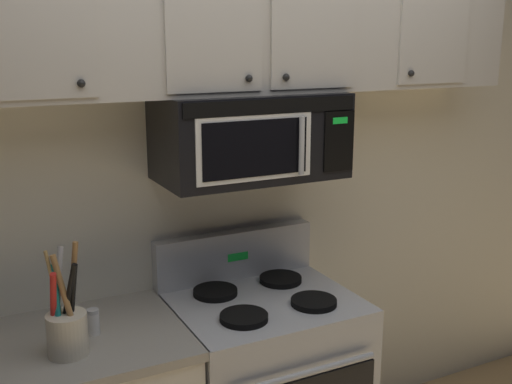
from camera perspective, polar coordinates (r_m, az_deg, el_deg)
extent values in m
cube|color=silver|center=(2.81, -2.78, 1.30)|extent=(5.20, 0.10, 2.70)
cylinder|color=#B7BABF|center=(2.43, 4.74, -16.29)|extent=(0.61, 0.03, 0.03)
cube|color=#B7BABF|center=(2.83, -1.99, -5.76)|extent=(0.76, 0.07, 0.22)
cube|color=#19D83F|center=(2.80, -1.67, -5.98)|extent=(0.10, 0.00, 0.04)
cylinder|color=black|center=(2.45, -1.12, -11.47)|extent=(0.19, 0.19, 0.02)
cylinder|color=black|center=(2.59, 5.34, -10.05)|extent=(0.19, 0.19, 0.02)
cylinder|color=black|center=(2.68, -3.77, -9.17)|extent=(0.19, 0.19, 0.02)
cylinder|color=black|center=(2.82, 2.28, -8.03)|extent=(0.19, 0.19, 0.02)
cube|color=black|center=(2.55, -0.56, 5.17)|extent=(0.76, 0.39, 0.35)
cube|color=black|center=(2.36, 1.60, 7.88)|extent=(0.73, 0.01, 0.06)
cube|color=white|center=(2.35, -0.04, 4.04)|extent=(0.49, 0.01, 0.25)
cube|color=black|center=(2.35, -0.02, 4.03)|extent=(0.44, 0.01, 0.22)
cube|color=black|center=(2.54, 7.65, 4.66)|extent=(0.14, 0.01, 0.25)
cube|color=#19D83F|center=(2.52, 7.78, 6.55)|extent=(0.07, 0.00, 0.03)
cylinder|color=#B7BABF|center=(2.42, 4.23, 4.28)|extent=(0.02, 0.02, 0.23)
cube|color=#BCB7AD|center=(2.55, -0.90, 15.30)|extent=(2.50, 0.33, 0.55)
cube|color=#BCB7AD|center=(2.14, -19.77, 14.80)|extent=(0.38, 0.01, 0.51)
sphere|color=black|center=(2.15, -15.81, 9.61)|extent=(0.03, 0.03, 0.03)
cube|color=#BCB7AD|center=(2.31, -3.81, 15.43)|extent=(0.38, 0.01, 0.51)
sphere|color=black|center=(2.36, -0.64, 10.43)|extent=(0.03, 0.03, 0.03)
cube|color=#BCB7AD|center=(2.51, 5.37, 15.27)|extent=(0.38, 0.01, 0.51)
sphere|color=black|center=(2.43, 2.80, 10.52)|extent=(0.03, 0.03, 0.03)
cube|color=#BCB7AD|center=(2.88, 16.19, 14.60)|extent=(0.38, 0.01, 0.51)
sphere|color=black|center=(2.79, 14.12, 10.55)|extent=(0.03, 0.03, 0.03)
cube|color=#9E998E|center=(2.42, -17.85, -13.34)|extent=(0.93, 0.65, 0.03)
cylinder|color=beige|center=(2.28, -16.98, -12.42)|extent=(0.14, 0.14, 0.15)
cylinder|color=black|center=(2.24, -16.54, -9.27)|extent=(0.04, 0.04, 0.25)
cylinder|color=#A87A47|center=(2.22, -17.25, -9.04)|extent=(0.07, 0.08, 0.28)
cylinder|color=olive|center=(2.23, -16.54, -8.31)|extent=(0.06, 0.04, 0.32)
cylinder|color=tan|center=(2.24, -18.02, -8.76)|extent=(0.05, 0.05, 0.29)
cylinder|color=black|center=(2.22, -16.93, -9.31)|extent=(0.07, 0.08, 0.26)
cylinder|color=red|center=(2.22, -18.17, -9.69)|extent=(0.03, 0.09, 0.24)
cylinder|color=silver|center=(2.24, -17.80, -8.65)|extent=(0.07, 0.09, 0.30)
cylinder|color=teal|center=(2.24, -17.90, -9.43)|extent=(0.03, 0.07, 0.24)
cylinder|color=white|center=(2.41, -14.75, -11.65)|extent=(0.05, 0.05, 0.08)
cylinder|color=#B7BABF|center=(2.39, -14.82, -10.58)|extent=(0.04, 0.04, 0.02)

